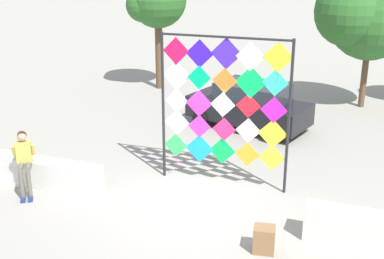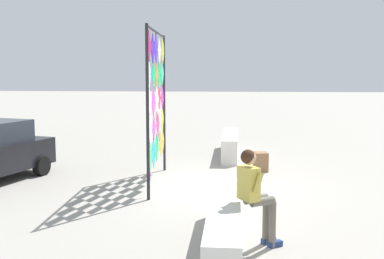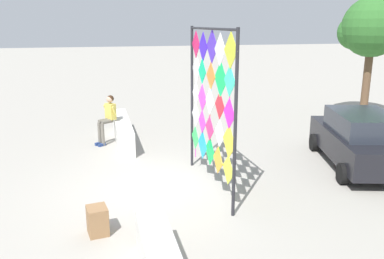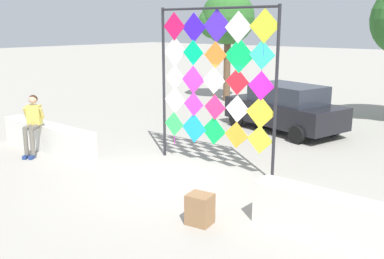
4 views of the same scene
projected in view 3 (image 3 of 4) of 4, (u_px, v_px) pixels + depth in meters
ground at (157, 190)px, 9.62m from camera, size 120.00×120.00×0.00m
plaza_ledge_left at (123, 131)px, 13.42m from camera, size 3.66×0.49×0.74m
kite_display_rack at (211, 98)px, 9.24m from camera, size 3.22×0.19×3.78m
seated_vendor at (108, 115)px, 13.07m from camera, size 0.69×0.77×1.59m
parked_car at (360, 139)px, 11.03m from camera, size 4.25×2.67×1.53m
cardboard_box_large at (98, 221)px, 7.56m from camera, size 0.47×0.42×0.54m
tree_far_right at (369, 29)px, 15.73m from camera, size 2.34×2.34×4.87m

